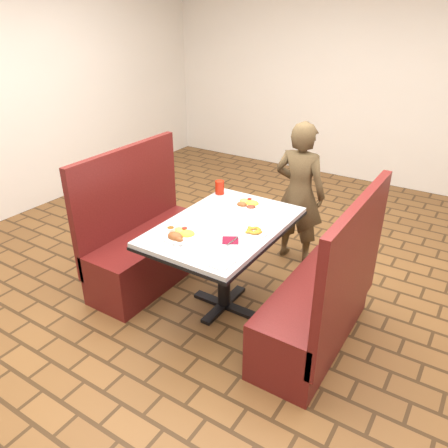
{
  "coord_description": "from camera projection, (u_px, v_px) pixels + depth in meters",
  "views": [
    {
      "loc": [
        1.56,
        -2.44,
        2.2
      ],
      "look_at": [
        0.0,
        0.0,
        0.75
      ],
      "focal_mm": 35.0,
      "sensor_mm": 36.0,
      "label": 1
    }
  ],
  "objects": [
    {
      "name": "room",
      "position": [
        224.0,
        57.0,
        2.71
      ],
      "size": [
        7.0,
        7.04,
        2.82
      ],
      "color": "brown",
      "rests_on": "ground"
    },
    {
      "name": "dining_table",
      "position": [
        224.0,
        235.0,
        3.28
      ],
      "size": [
        0.81,
        1.21,
        0.75
      ],
      "color": "#BBBDC0",
      "rests_on": "ground"
    },
    {
      "name": "booth_bench_left",
      "position": [
        147.0,
        245.0,
        3.81
      ],
      "size": [
        0.47,
        1.2,
        1.17
      ],
      "color": "maroon",
      "rests_on": "ground"
    },
    {
      "name": "booth_bench_right",
      "position": [
        320.0,
        306.0,
        3.04
      ],
      "size": [
        0.47,
        1.2,
        1.17
      ],
      "color": "maroon",
      "rests_on": "ground"
    },
    {
      "name": "diner_person",
      "position": [
        299.0,
        194.0,
        3.98
      ],
      "size": [
        0.49,
        0.32,
        1.33
      ],
      "primitive_type": "imported",
      "rotation": [
        0.0,
        0.0,
        3.14
      ],
      "color": "brown",
      "rests_on": "ground"
    },
    {
      "name": "near_dinner_plate",
      "position": [
        180.0,
        233.0,
        3.04
      ],
      "size": [
        0.26,
        0.26,
        0.08
      ],
      "rotation": [
        0.0,
        0.0,
        0.25
      ],
      "color": "white",
      "rests_on": "dining_table"
    },
    {
      "name": "far_dinner_plate",
      "position": [
        248.0,
        203.0,
        3.52
      ],
      "size": [
        0.25,
        0.25,
        0.06
      ],
      "rotation": [
        0.0,
        0.0,
        -0.18
      ],
      "color": "white",
      "rests_on": "dining_table"
    },
    {
      "name": "plantain_plate",
      "position": [
        253.0,
        232.0,
        3.1
      ],
      "size": [
        0.19,
        0.19,
        0.03
      ],
      "rotation": [
        0.0,
        0.0,
        0.16
      ],
      "color": "white",
      "rests_on": "dining_table"
    },
    {
      "name": "maroon_napkin",
      "position": [
        230.0,
        240.0,
        3.01
      ],
      "size": [
        0.15,
        0.15,
        0.0
      ],
      "primitive_type": "cube",
      "rotation": [
        0.0,
        0.0,
        0.55
      ],
      "color": "maroon",
      "rests_on": "dining_table"
    },
    {
      "name": "spoon_utensil",
      "position": [
        232.0,
        241.0,
        2.98
      ],
      "size": [
        0.01,
        0.14,
        0.0
      ],
      "primitive_type": "cube",
      "rotation": [
        0.0,
        0.0,
        -0.02
      ],
      "color": "silver",
      "rests_on": "dining_table"
    },
    {
      "name": "red_tumbler",
      "position": [
        220.0,
        187.0,
        3.73
      ],
      "size": [
        0.08,
        0.08,
        0.12
      ],
      "primitive_type": "cylinder",
      "color": "#AE1D0B",
      "rests_on": "dining_table"
    },
    {
      "name": "paper_napkin",
      "position": [
        217.0,
        261.0,
        2.75
      ],
      "size": [
        0.2,
        0.15,
        0.01
      ],
      "primitive_type": "cube",
      "rotation": [
        0.0,
        0.0,
        -0.03
      ],
      "color": "white",
      "rests_on": "dining_table"
    },
    {
      "name": "knife_utensil",
      "position": [
        181.0,
        241.0,
        2.98
      ],
      "size": [
        0.03,
        0.15,
        0.0
      ],
      "primitive_type": "cube",
      "rotation": [
        0.0,
        0.0,
        -0.16
      ],
      "color": "silver",
      "rests_on": "dining_table"
    },
    {
      "name": "fork_utensil",
      "position": [
        184.0,
        242.0,
        2.96
      ],
      "size": [
        0.04,
        0.14,
        0.0
      ],
      "primitive_type": "cube",
      "rotation": [
        0.0,
        0.0,
        0.25
      ],
      "color": "silver",
      "rests_on": "dining_table"
    },
    {
      "name": "lettuce_shreds",
      "position": [
        233.0,
        222.0,
        3.26
      ],
      "size": [
        0.28,
        0.32,
        0.0
      ],
      "primitive_type": null,
      "color": "#80B448",
      "rests_on": "dining_table"
    }
  ]
}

